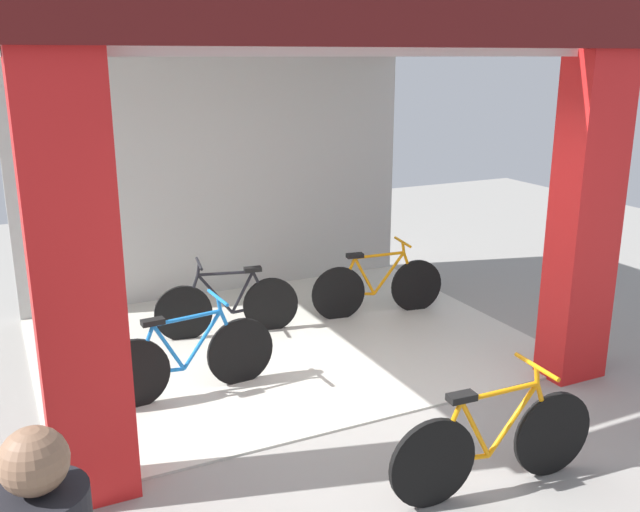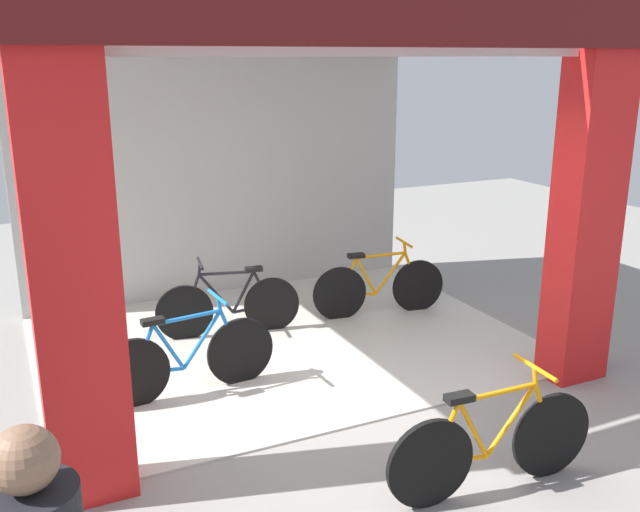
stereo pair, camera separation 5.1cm
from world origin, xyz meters
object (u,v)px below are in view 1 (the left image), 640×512
Objects in this scene: bicycle_inside_0 at (188,359)px; bicycle_inside_2 at (378,287)px; bicycle_parked_0 at (494,443)px; bicycle_inside_1 at (228,306)px.

bicycle_inside_0 is 1.02× the size of bicycle_inside_2.
bicycle_inside_0 is 0.99× the size of bicycle_parked_0.
bicycle_inside_1 is at bearing 102.28° from bicycle_parked_0.
bicycle_parked_0 reaches higher than bicycle_inside_1.
bicycle_parked_0 reaches higher than bicycle_inside_0.
bicycle_inside_2 is 3.33m from bicycle_parked_0.
bicycle_inside_1 is 1.70m from bicycle_inside_2.
bicycle_parked_0 reaches higher than bicycle_inside_2.
bicycle_inside_0 is 2.62m from bicycle_inside_2.
bicycle_inside_2 reaches higher than bicycle_inside_1.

